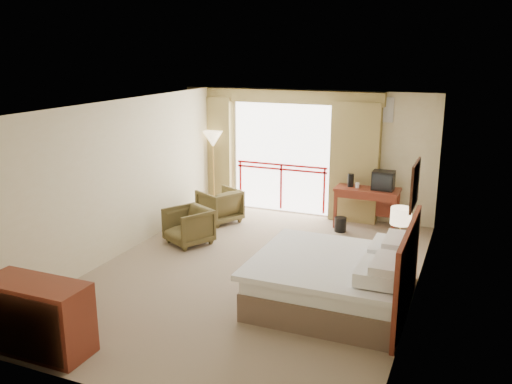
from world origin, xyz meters
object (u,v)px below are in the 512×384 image
at_px(bed, 335,280).
at_px(dresser, 37,317).
at_px(armchair_far, 220,222).
at_px(armchair_near, 189,243).
at_px(wastebasket, 340,224).
at_px(desk, 368,196).
at_px(floor_lamp, 213,142).
at_px(side_table, 191,217).
at_px(tv, 383,181).
at_px(nightstand, 397,262).
at_px(table_lamp, 401,217).

xyz_separation_m(bed, dresser, (-2.98, -2.55, 0.07)).
bearing_deg(dresser, armchair_far, 93.46).
xyz_separation_m(armchair_near, dresser, (0.17, -3.94, 0.44)).
height_order(bed, armchair_far, bed).
bearing_deg(bed, wastebasket, 102.60).
xyz_separation_m(desk, floor_lamp, (-3.51, 0.06, 0.87)).
bearing_deg(wastebasket, side_table, -155.90).
height_order(tv, armchair_far, tv).
bearing_deg(tv, floor_lamp, 170.49).
height_order(wastebasket, armchair_near, armchair_near).
relative_size(nightstand, armchair_far, 0.76).
height_order(bed, desk, bed).
distance_m(table_lamp, desk, 2.62).
bearing_deg(wastebasket, dresser, -111.76).
relative_size(wastebasket, armchair_near, 0.39).
distance_m(tv, dresser, 6.86).
height_order(tv, dresser, tv).
distance_m(wastebasket, side_table, 2.95).
xyz_separation_m(side_table, floor_lamp, (-0.40, 1.77, 1.18)).
bearing_deg(table_lamp, wastebasket, 126.17).
bearing_deg(nightstand, desk, 107.22).
bearing_deg(tv, dresser, -123.64).
relative_size(nightstand, armchair_near, 0.78).
distance_m(floor_lamp, dresser, 6.41).
height_order(armchair_far, side_table, side_table).
distance_m(tv, armchair_near, 3.99).
height_order(table_lamp, armchair_far, table_lamp).
relative_size(desk, floor_lamp, 0.72).
bearing_deg(side_table, armchair_near, -66.16).
bearing_deg(armchair_near, tv, 63.17).
distance_m(armchair_far, side_table, 0.94).
distance_m(desk, armchair_near, 3.71).
relative_size(bed, armchair_near, 2.83).
relative_size(nightstand, desk, 0.46).
relative_size(armchair_near, floor_lamp, 0.43).
relative_size(desk, dresser, 0.95).
distance_m(nightstand, side_table, 4.15).
bearing_deg(armchair_near, dresser, -59.31).
xyz_separation_m(table_lamp, desk, (-0.97, 2.40, -0.38)).
relative_size(tv, armchair_far, 0.55).
bearing_deg(table_lamp, armchair_near, 178.03).
xyz_separation_m(bed, wastebasket, (-0.70, 3.15, -0.23)).
distance_m(armchair_far, armchair_near, 1.41).
xyz_separation_m(nightstand, wastebasket, (-1.39, 1.95, -0.15)).
xyz_separation_m(bed, floor_lamp, (-3.80, 3.72, 1.14)).
bearing_deg(wastebasket, armchair_near, -144.18).
bearing_deg(desk, table_lamp, -70.75).
height_order(table_lamp, armchair_near, table_lamp).
bearing_deg(dresser, bed, 41.62).
xyz_separation_m(tv, wastebasket, (-0.72, -0.44, -0.87)).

